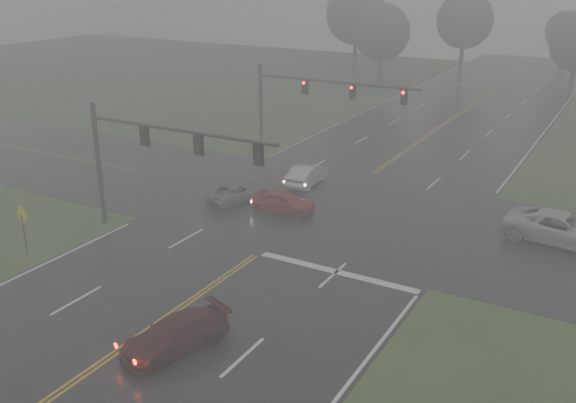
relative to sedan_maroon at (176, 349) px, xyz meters
The scene contains 15 objects.
main_road 14.96m from the sedan_maroon, 97.27° to the left, with size 18.00×160.00×0.02m, color black.
cross_street 16.94m from the sedan_maroon, 96.41° to the left, with size 120.00×14.00×0.02m, color black.
stop_bar 9.60m from the sedan_maroon, 74.24° to the left, with size 8.50×0.50×0.01m, color white.
sedan_maroon is the anchor object (origin of this frame).
sedan_red 15.53m from the sedan_maroon, 104.04° to the left, with size 1.57×3.90×1.33m, color maroon.
sedan_silver 20.91m from the sedan_maroon, 103.72° to the left, with size 1.48×4.24×1.40m, color #B9BCC2.
car_grey 16.98m from the sedan_maroon, 115.51° to the left, with size 1.95×4.22×1.17m, color #595B60.
pickup_white 21.85m from the sedan_maroon, 57.65° to the left, with size 2.77×6.00×1.67m, color #BABCBE.
signal_gantry_near 12.91m from the sedan_maroon, 135.09° to the left, with size 12.05×0.31×7.13m.
signal_gantry_far 27.55m from the sedan_maroon, 107.13° to the left, with size 13.18×0.35×6.98m.
sign_diamond_west 12.92m from the sedan_maroon, 165.85° to the left, with size 1.14×0.25×2.76m.
tree_nw_a 59.48m from the sedan_maroon, 104.28° to the left, with size 6.80×6.80×9.99m.
tree_n_mid 72.15m from the sedan_maroon, 96.77° to the left, with size 7.42×7.42×10.90m.
tree_nw_b 69.31m from the sedan_maroon, 108.22° to the left, with size 8.14×8.14×11.95m.
tree_n_far 83.11m from the sedan_maroon, 88.12° to the left, with size 5.54×5.54×8.13m.
Camera 1 is at (16.46, -11.50, 14.35)m, focal length 40.00 mm.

